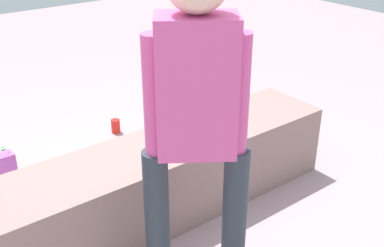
{
  "coord_description": "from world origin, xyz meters",
  "views": [
    {
      "loc": [
        -1.23,
        -2.02,
        1.81
      ],
      "look_at": [
        0.1,
        -0.28,
        0.73
      ],
      "focal_mm": 44.06,
      "sensor_mm": 36.0,
      "label": 1
    }
  ],
  "objects_px": {
    "cake_plate": "(167,144)",
    "cake_box_white": "(89,170)",
    "adult_standing": "(196,109)",
    "water_bottle_near_gift": "(6,163)",
    "party_cup_red": "(116,126)",
    "handbag_black_leather": "(194,109)",
    "gift_bag": "(1,176)",
    "child_seated": "(191,101)"
  },
  "relations": [
    {
      "from": "party_cup_red",
      "to": "handbag_black_leather",
      "type": "relative_size",
      "value": 0.32
    },
    {
      "from": "cake_plate",
      "to": "cake_box_white",
      "type": "distance_m",
      "value": 0.86
    },
    {
      "from": "cake_plate",
      "to": "gift_bag",
      "type": "bearing_deg",
      "value": 132.46
    },
    {
      "from": "party_cup_red",
      "to": "handbag_black_leather",
      "type": "bearing_deg",
      "value": -22.53
    },
    {
      "from": "child_seated",
      "to": "gift_bag",
      "type": "height_order",
      "value": "child_seated"
    },
    {
      "from": "gift_bag",
      "to": "adult_standing",
      "type": "bearing_deg",
      "value": -69.06
    },
    {
      "from": "party_cup_red",
      "to": "handbag_black_leather",
      "type": "height_order",
      "value": "handbag_black_leather"
    },
    {
      "from": "cake_plate",
      "to": "water_bottle_near_gift",
      "type": "bearing_deg",
      "value": 121.33
    },
    {
      "from": "gift_bag",
      "to": "cake_box_white",
      "type": "height_order",
      "value": "gift_bag"
    },
    {
      "from": "cake_plate",
      "to": "cake_box_white",
      "type": "bearing_deg",
      "value": 105.23
    },
    {
      "from": "adult_standing",
      "to": "gift_bag",
      "type": "bearing_deg",
      "value": 110.94
    },
    {
      "from": "adult_standing",
      "to": "party_cup_red",
      "type": "distance_m",
      "value": 2.04
    },
    {
      "from": "adult_standing",
      "to": "water_bottle_near_gift",
      "type": "distance_m",
      "value": 1.9
    },
    {
      "from": "cake_plate",
      "to": "cake_box_white",
      "type": "xyz_separation_m",
      "value": [
        -0.19,
        0.7,
        -0.45
      ]
    },
    {
      "from": "adult_standing",
      "to": "cake_box_white",
      "type": "distance_m",
      "value": 1.57
    },
    {
      "from": "gift_bag",
      "to": "handbag_black_leather",
      "type": "height_order",
      "value": "handbag_black_leather"
    },
    {
      "from": "party_cup_red",
      "to": "gift_bag",
      "type": "bearing_deg",
      "value": -160.6
    },
    {
      "from": "child_seated",
      "to": "gift_bag",
      "type": "relative_size",
      "value": 1.41
    },
    {
      "from": "cake_plate",
      "to": "handbag_black_leather",
      "type": "bearing_deg",
      "value": 45.68
    },
    {
      "from": "child_seated",
      "to": "party_cup_red",
      "type": "bearing_deg",
      "value": 86.8
    },
    {
      "from": "gift_bag",
      "to": "water_bottle_near_gift",
      "type": "bearing_deg",
      "value": 67.31
    },
    {
      "from": "child_seated",
      "to": "handbag_black_leather",
      "type": "xyz_separation_m",
      "value": [
        0.68,
        0.87,
        -0.56
      ]
    },
    {
      "from": "adult_standing",
      "to": "gift_bag",
      "type": "relative_size",
      "value": 4.76
    },
    {
      "from": "adult_standing",
      "to": "cake_plate",
      "type": "distance_m",
      "value": 0.77
    },
    {
      "from": "handbag_black_leather",
      "to": "party_cup_red",
      "type": "bearing_deg",
      "value": 157.47
    },
    {
      "from": "water_bottle_near_gift",
      "to": "party_cup_red",
      "type": "relative_size",
      "value": 1.91
    },
    {
      "from": "child_seated",
      "to": "water_bottle_near_gift",
      "type": "distance_m",
      "value": 1.45
    },
    {
      "from": "cake_plate",
      "to": "child_seated",
      "type": "bearing_deg",
      "value": 15.33
    },
    {
      "from": "handbag_black_leather",
      "to": "water_bottle_near_gift",
      "type": "bearing_deg",
      "value": 174.96
    },
    {
      "from": "child_seated",
      "to": "water_bottle_near_gift",
      "type": "relative_size",
      "value": 2.22
    },
    {
      "from": "child_seated",
      "to": "adult_standing",
      "type": "xyz_separation_m",
      "value": [
        -0.45,
        -0.62,
        0.29
      ]
    },
    {
      "from": "water_bottle_near_gift",
      "to": "party_cup_red",
      "type": "distance_m",
      "value": 0.94
    },
    {
      "from": "child_seated",
      "to": "party_cup_red",
      "type": "relative_size",
      "value": 4.24
    },
    {
      "from": "cake_plate",
      "to": "gift_bag",
      "type": "xyz_separation_m",
      "value": [
        -0.75,
        0.82,
        -0.34
      ]
    },
    {
      "from": "gift_bag",
      "to": "child_seated",
      "type": "bearing_deg",
      "value": -37.96
    },
    {
      "from": "cake_plate",
      "to": "water_bottle_near_gift",
      "type": "xyz_separation_m",
      "value": [
        -0.65,
        1.06,
        -0.4
      ]
    },
    {
      "from": "cake_box_white",
      "to": "gift_bag",
      "type": "bearing_deg",
      "value": 168.15
    },
    {
      "from": "water_bottle_near_gift",
      "to": "cake_box_white",
      "type": "bearing_deg",
      "value": -38.39
    },
    {
      "from": "cake_box_white",
      "to": "water_bottle_near_gift",
      "type": "bearing_deg",
      "value": 141.61
    },
    {
      "from": "adult_standing",
      "to": "cake_plate",
      "type": "xyz_separation_m",
      "value": [
        0.22,
        0.56,
        -0.49
      ]
    },
    {
      "from": "party_cup_red",
      "to": "handbag_black_leather",
      "type": "xyz_separation_m",
      "value": [
        0.62,
        -0.26,
        0.08
      ]
    },
    {
      "from": "adult_standing",
      "to": "party_cup_red",
      "type": "height_order",
      "value": "adult_standing"
    }
  ]
}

